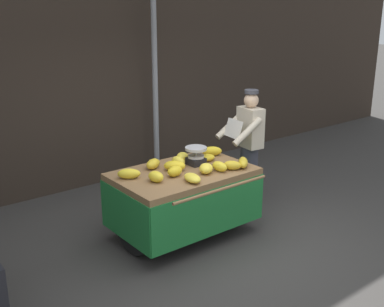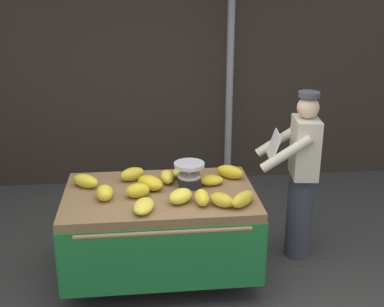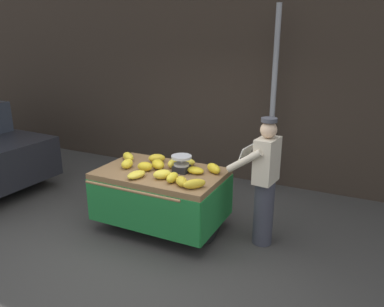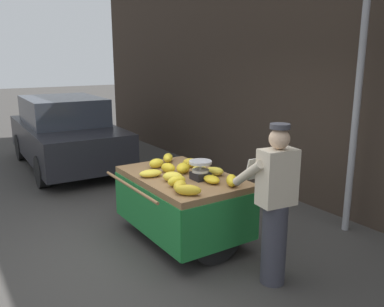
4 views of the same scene
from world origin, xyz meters
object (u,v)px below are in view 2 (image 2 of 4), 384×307
at_px(banana_bunch_8, 230,172).
at_px(banana_bunch_6, 132,174).
at_px(banana_bunch_11, 150,183).
at_px(banana_bunch_9, 210,180).
at_px(banana_cart, 160,215).
at_px(banana_bunch_5, 167,177).
at_px(weighing_scale, 189,175).
at_px(banana_bunch_10, 183,172).
at_px(banana_bunch_12, 86,181).
at_px(vendor_person, 301,176).
at_px(banana_bunch_13, 144,206).
at_px(banana_bunch_4, 181,196).
at_px(banana_bunch_7, 243,199).
at_px(banana_bunch_1, 202,197).
at_px(banana_bunch_2, 138,191).
at_px(street_pole, 230,71).
at_px(banana_bunch_3, 222,200).
at_px(banana_bunch_0, 105,193).

bearing_deg(banana_bunch_8, banana_bunch_6, 176.96).
xyz_separation_m(banana_bunch_8, banana_bunch_11, (-0.77, -0.19, -0.00)).
relative_size(banana_bunch_9, banana_bunch_11, 0.92).
distance_m(banana_cart, banana_bunch_5, 0.37).
xyz_separation_m(weighing_scale, banana_bunch_9, (0.20, 0.03, -0.07)).
bearing_deg(banana_bunch_10, banana_bunch_11, -140.39).
relative_size(banana_bunch_12, vendor_person, 0.16).
bearing_deg(banana_bunch_13, banana_bunch_4, 22.46).
height_order(banana_bunch_7, banana_bunch_11, banana_bunch_11).
relative_size(banana_bunch_1, banana_bunch_2, 1.11).
height_order(banana_bunch_4, banana_bunch_11, banana_bunch_11).
xyz_separation_m(street_pole, banana_bunch_11, (-1.08, -2.00, -0.64)).
relative_size(banana_bunch_7, banana_bunch_8, 1.08).
distance_m(weighing_scale, banana_bunch_7, 0.61).
relative_size(street_pole, banana_bunch_2, 14.91).
height_order(banana_bunch_3, banana_bunch_13, banana_bunch_3).
relative_size(banana_bunch_3, banana_bunch_10, 0.93).
bearing_deg(banana_bunch_2, banana_cart, 24.17).
bearing_deg(banana_cart, banana_bunch_1, -39.52).
height_order(banana_bunch_2, banana_bunch_10, banana_bunch_2).
height_order(banana_bunch_2, banana_bunch_13, banana_bunch_2).
distance_m(banana_bunch_4, banana_bunch_6, 0.68).
xyz_separation_m(banana_bunch_1, banana_bunch_6, (-0.59, 0.59, 0.00)).
bearing_deg(banana_bunch_5, weighing_scale, -29.80).
relative_size(weighing_scale, banana_bunch_13, 0.98).
relative_size(banana_cart, banana_bunch_11, 6.48).
height_order(banana_bunch_1, banana_bunch_5, banana_bunch_1).
height_order(street_pole, banana_bunch_7, street_pole).
height_order(banana_bunch_7, banana_bunch_12, banana_bunch_12).
bearing_deg(banana_bunch_9, banana_cart, -165.58).
height_order(banana_bunch_2, banana_bunch_11, banana_bunch_11).
relative_size(banana_bunch_2, banana_bunch_11, 0.79).
xyz_separation_m(banana_cart, banana_bunch_5, (0.08, 0.21, 0.29)).
relative_size(banana_bunch_7, banana_bunch_13, 1.02).
xyz_separation_m(banana_bunch_1, banana_bunch_7, (0.34, -0.06, -0.00)).
bearing_deg(banana_bunch_1, street_pole, 74.60).
distance_m(street_pole, vendor_person, 1.99).
distance_m(banana_bunch_1, banana_bunch_2, 0.58).
distance_m(banana_bunch_4, banana_bunch_9, 0.47).
height_order(banana_bunch_1, vendor_person, vendor_person).
distance_m(banana_bunch_3, banana_bunch_12, 1.29).
bearing_deg(banana_bunch_5, banana_bunch_1, -61.75).
bearing_deg(banana_bunch_1, banana_bunch_2, 159.86).
height_order(banana_cart, banana_bunch_12, banana_bunch_12).
height_order(banana_bunch_2, banana_bunch_4, banana_bunch_2).
bearing_deg(banana_cart, banana_bunch_0, -167.66).
distance_m(banana_bunch_0, banana_bunch_6, 0.48).
bearing_deg(vendor_person, banana_bunch_4, -158.01).
xyz_separation_m(weighing_scale, banana_bunch_11, (-0.36, -0.03, -0.05)).
xyz_separation_m(banana_bunch_2, vendor_person, (1.59, 0.35, -0.07)).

